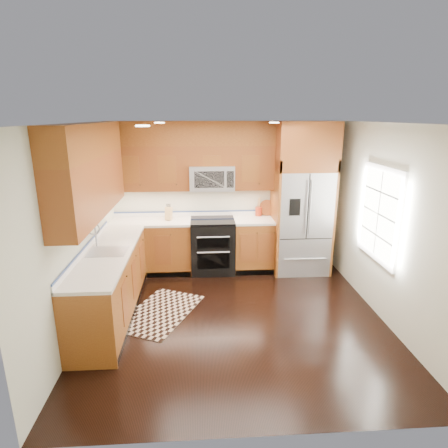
{
  "coord_description": "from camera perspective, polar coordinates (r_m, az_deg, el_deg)",
  "views": [
    {
      "loc": [
        -0.46,
        -4.58,
        2.69
      ],
      "look_at": [
        -0.12,
        0.6,
        1.18
      ],
      "focal_mm": 30.0,
      "sensor_mm": 36.0,
      "label": 1
    }
  ],
  "objects": [
    {
      "name": "ground",
      "position": [
        5.33,
        1.76,
        -14.08
      ],
      "size": [
        4.0,
        4.0,
        0.0
      ],
      "primitive_type": "plane",
      "color": "black",
      "rests_on": "ground"
    },
    {
      "name": "wall_back",
      "position": [
        6.74,
        0.24,
        4.34
      ],
      "size": [
        4.0,
        0.02,
        2.6
      ],
      "primitive_type": "cube",
      "color": "beige",
      "rests_on": "ground"
    },
    {
      "name": "wall_left",
      "position": [
        5.03,
        -21.44,
        -0.96
      ],
      "size": [
        0.02,
        4.0,
        2.6
      ],
      "primitive_type": "cube",
      "color": "beige",
      "rests_on": "ground"
    },
    {
      "name": "wall_right",
      "position": [
        5.38,
        23.61,
        -0.12
      ],
      "size": [
        0.02,
        4.0,
        2.6
      ],
      "primitive_type": "cube",
      "color": "beige",
      "rests_on": "ground"
    },
    {
      "name": "window",
      "position": [
        5.52,
        22.6,
        1.46
      ],
      "size": [
        0.04,
        1.1,
        1.3
      ],
      "color": "white",
      "rests_on": "ground"
    },
    {
      "name": "base_cabinets",
      "position": [
        5.97,
        -10.97,
        -6.12
      ],
      "size": [
        2.85,
        3.0,
        0.9
      ],
      "color": "#92551C",
      "rests_on": "ground"
    },
    {
      "name": "countertop",
      "position": [
        5.9,
        -9.71,
        -1.45
      ],
      "size": [
        2.86,
        3.01,
        0.04
      ],
      "color": "white",
      "rests_on": "base_cabinets"
    },
    {
      "name": "upper_cabinets",
      "position": [
        5.75,
        -10.78,
        9.32
      ],
      "size": [
        2.85,
        3.0,
        1.15
      ],
      "color": "brown",
      "rests_on": "ground"
    },
    {
      "name": "range",
      "position": [
        6.63,
        -1.73,
        -3.33
      ],
      "size": [
        0.76,
        0.67,
        0.95
      ],
      "color": "black",
      "rests_on": "ground"
    },
    {
      "name": "microwave",
      "position": [
        6.46,
        -1.86,
        7.06
      ],
      "size": [
        0.76,
        0.4,
        0.42
      ],
      "color": "#B2B2B7",
      "rests_on": "ground"
    },
    {
      "name": "refrigerator",
      "position": [
        6.6,
        11.83,
        3.77
      ],
      "size": [
        0.98,
        0.75,
        2.6
      ],
      "color": "#B2B2B7",
      "rests_on": "ground"
    },
    {
      "name": "sink_faucet",
      "position": [
        5.25,
        -17.62,
        -3.39
      ],
      "size": [
        0.54,
        0.44,
        0.37
      ],
      "color": "#B2B2B7",
      "rests_on": "countertop"
    },
    {
      "name": "rug",
      "position": [
        5.52,
        -9.65,
        -13.09
      ],
      "size": [
        1.25,
        1.51,
        0.01
      ],
      "primitive_type": "cube",
      "rotation": [
        0.0,
        0.0,
        -0.43
      ],
      "color": "black",
      "rests_on": "ground"
    },
    {
      "name": "knife_block",
      "position": [
        6.57,
        -8.42,
        1.65
      ],
      "size": [
        0.12,
        0.16,
        0.28
      ],
      "color": "tan",
      "rests_on": "countertop"
    },
    {
      "name": "utensil_crock",
      "position": [
        6.78,
        5.3,
        2.23
      ],
      "size": [
        0.12,
        0.12,
        0.33
      ],
      "color": "#A02D13",
      "rests_on": "countertop"
    },
    {
      "name": "cutting_board",
      "position": [
        6.85,
        6.54,
        1.42
      ],
      "size": [
        0.33,
        0.33,
        0.02
      ],
      "primitive_type": "cylinder",
      "rotation": [
        0.0,
        0.0,
        -0.16
      ],
      "color": "brown",
      "rests_on": "countertop"
    }
  ]
}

